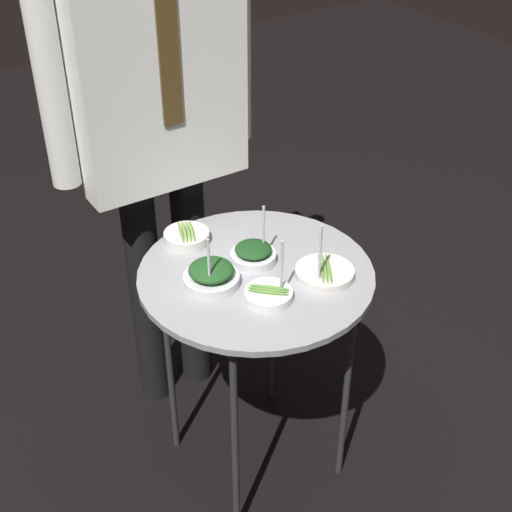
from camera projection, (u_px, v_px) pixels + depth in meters
ground_plane at (256, 457)px, 2.30m from camera, size 8.00×8.00×0.00m
serving_cart at (256, 290)px, 1.92m from camera, size 0.63×0.63×0.74m
bowl_spinach_near_rim at (211, 275)px, 1.82m from camera, size 0.15×0.15×0.16m
bowl_asparagus_front_left at (187, 237)px, 1.99m from camera, size 0.13×0.13×0.04m
bowl_asparagus_back_right at (269, 294)px, 1.78m from camera, size 0.12×0.12×0.17m
bowl_asparagus_back_left at (325, 273)px, 1.86m from camera, size 0.16×0.16×0.18m
bowl_spinach_mid_right at (253, 254)px, 1.91m from camera, size 0.12×0.12×0.16m
waiter_figure at (153, 98)px, 1.97m from camera, size 0.63×0.24×1.71m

